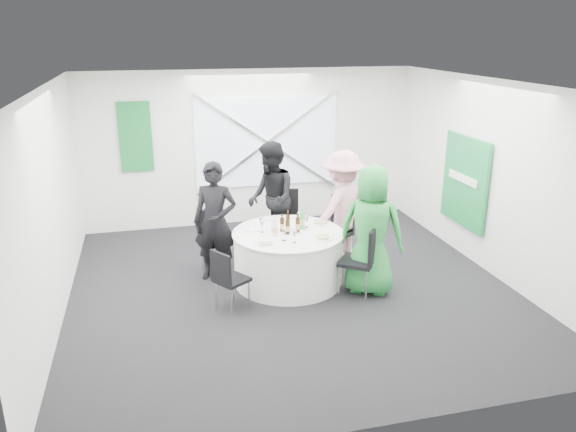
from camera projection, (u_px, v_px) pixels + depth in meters
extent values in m
plane|color=black|center=(291.00, 288.00, 7.87)|extent=(6.00, 6.00, 0.00)
plane|color=white|center=(292.00, 84.00, 6.99)|extent=(6.00, 6.00, 0.00)
plane|color=silver|center=(250.00, 148.00, 10.19)|extent=(6.00, 0.00, 6.00)
plane|color=silver|center=(382.00, 288.00, 4.67)|extent=(6.00, 0.00, 6.00)
plane|color=silver|center=(50.00, 209.00, 6.74)|extent=(0.00, 6.00, 6.00)
plane|color=silver|center=(492.00, 178.00, 8.13)|extent=(0.00, 6.00, 6.00)
cube|color=silver|center=(267.00, 142.00, 10.19)|extent=(2.60, 0.03, 1.60)
cube|color=silver|center=(267.00, 143.00, 10.15)|extent=(2.63, 0.05, 1.84)
cube|color=silver|center=(267.00, 143.00, 10.15)|extent=(2.63, 0.05, 1.84)
cube|color=#146835|center=(135.00, 137.00, 9.59)|extent=(0.55, 0.04, 1.20)
cube|color=#18843B|center=(465.00, 181.00, 8.73)|extent=(0.05, 1.20, 1.40)
cylinder|color=silver|center=(288.00, 258.00, 7.94)|extent=(1.52, 1.52, 0.74)
cylinder|color=silver|center=(288.00, 233.00, 7.82)|extent=(1.56, 1.56, 0.02)
cube|color=black|center=(285.00, 225.00, 8.91)|extent=(0.55, 0.55, 0.06)
cube|color=black|center=(285.00, 204.00, 9.04)|extent=(0.44, 0.13, 0.50)
cylinder|color=silver|center=(296.00, 236.00, 9.18)|extent=(0.02, 0.02, 0.48)
cylinder|color=silver|center=(273.00, 236.00, 9.17)|extent=(0.02, 0.02, 0.48)
cylinder|color=silver|center=(298.00, 244.00, 8.83)|extent=(0.02, 0.02, 0.48)
cylinder|color=silver|center=(274.00, 244.00, 8.81)|extent=(0.02, 0.02, 0.48)
cube|color=black|center=(218.00, 241.00, 8.33)|extent=(0.59, 0.59, 0.05)
cube|color=black|center=(205.00, 224.00, 8.33)|extent=(0.28, 0.35, 0.45)
cylinder|color=silver|center=(214.00, 251.00, 8.62)|extent=(0.02, 0.02, 0.43)
cylinder|color=silver|center=(203.00, 259.00, 8.32)|extent=(0.02, 0.02, 0.43)
cylinder|color=silver|center=(234.00, 254.00, 8.50)|extent=(0.02, 0.02, 0.43)
cylinder|color=silver|center=(223.00, 262.00, 8.20)|extent=(0.02, 0.02, 0.43)
cube|color=black|center=(333.00, 233.00, 8.53)|extent=(0.64, 0.64, 0.06)
cube|color=black|center=(343.00, 213.00, 8.59)|extent=(0.26, 0.41, 0.50)
cylinder|color=silver|center=(350.00, 249.00, 8.61)|extent=(0.02, 0.02, 0.48)
cylinder|color=silver|center=(331.00, 243.00, 8.86)|extent=(0.02, 0.02, 0.48)
cylinder|color=silver|center=(333.00, 256.00, 8.35)|extent=(0.02, 0.02, 0.48)
cylinder|color=silver|center=(315.00, 249.00, 8.61)|extent=(0.02, 0.02, 0.48)
cube|color=black|center=(357.00, 262.00, 7.55)|extent=(0.62, 0.62, 0.05)
cube|color=black|center=(374.00, 245.00, 7.39)|extent=(0.29, 0.37, 0.48)
cylinder|color=silver|center=(366.00, 286.00, 7.40)|extent=(0.02, 0.02, 0.46)
cylinder|color=silver|center=(373.00, 275.00, 7.72)|extent=(0.02, 0.02, 0.46)
cylinder|color=silver|center=(340.00, 282.00, 7.53)|extent=(0.02, 0.02, 0.46)
cylinder|color=silver|center=(347.00, 271.00, 7.85)|extent=(0.02, 0.02, 0.46)
cube|color=black|center=(232.00, 280.00, 7.18)|extent=(0.52, 0.52, 0.04)
cube|color=black|center=(221.00, 268.00, 6.98)|extent=(0.23, 0.32, 0.40)
cylinder|color=silver|center=(216.00, 295.00, 7.23)|extent=(0.02, 0.02, 0.39)
cylinder|color=silver|center=(232.00, 302.00, 7.04)|extent=(0.02, 0.02, 0.39)
cylinder|color=silver|center=(233.00, 287.00, 7.45)|extent=(0.02, 0.02, 0.39)
cylinder|color=silver|center=(249.00, 294.00, 7.25)|extent=(0.02, 0.02, 0.39)
imported|color=black|center=(215.00, 222.00, 7.93)|extent=(0.74, 0.62, 1.72)
imported|color=black|center=(271.00, 199.00, 8.84)|extent=(0.50, 0.89, 1.81)
imported|color=pink|center=(342.00, 208.00, 8.49)|extent=(1.25, 1.00, 1.76)
imported|color=green|center=(371.00, 230.00, 7.50)|extent=(1.04, 0.92, 1.79)
cylinder|color=white|center=(279.00, 219.00, 8.35)|extent=(0.28, 0.28, 0.01)
cylinder|color=white|center=(252.00, 228.00, 7.95)|extent=(0.28, 0.28, 0.01)
cylinder|color=white|center=(321.00, 223.00, 8.16)|extent=(0.29, 0.29, 0.01)
cylinder|color=#95B360|center=(321.00, 222.00, 8.15)|extent=(0.19, 0.19, 0.02)
cylinder|color=white|center=(323.00, 238.00, 7.58)|extent=(0.29, 0.29, 0.01)
cylinder|color=#95B360|center=(323.00, 237.00, 7.57)|extent=(0.19, 0.19, 0.02)
cylinder|color=white|center=(263.00, 242.00, 7.45)|extent=(0.27, 0.27, 0.01)
cube|color=silver|center=(265.00, 242.00, 7.37)|extent=(0.17, 0.12, 0.05)
cylinder|color=#351E09|center=(282.00, 225.00, 7.83)|extent=(0.06, 0.06, 0.19)
cylinder|color=#351E09|center=(282.00, 216.00, 7.79)|extent=(0.02, 0.02, 0.06)
cylinder|color=tan|center=(282.00, 226.00, 7.84)|extent=(0.06, 0.06, 0.07)
cylinder|color=#351E09|center=(288.00, 222.00, 7.91)|extent=(0.06, 0.06, 0.22)
cylinder|color=#351E09|center=(288.00, 213.00, 7.87)|extent=(0.02, 0.02, 0.06)
cylinder|color=tan|center=(288.00, 223.00, 7.92)|extent=(0.06, 0.06, 0.08)
cylinder|color=#351E09|center=(298.00, 225.00, 7.80)|extent=(0.06, 0.06, 0.21)
cylinder|color=#351E09|center=(298.00, 216.00, 7.75)|extent=(0.02, 0.02, 0.06)
cylinder|color=tan|center=(298.00, 226.00, 7.80)|extent=(0.06, 0.06, 0.07)
cylinder|color=#351E09|center=(287.00, 227.00, 7.72)|extent=(0.06, 0.06, 0.20)
cylinder|color=#351E09|center=(287.00, 218.00, 7.68)|extent=(0.02, 0.02, 0.06)
cylinder|color=tan|center=(287.00, 228.00, 7.73)|extent=(0.06, 0.06, 0.07)
cylinder|color=green|center=(302.00, 220.00, 7.92)|extent=(0.08, 0.08, 0.25)
cylinder|color=green|center=(302.00, 210.00, 7.87)|extent=(0.03, 0.03, 0.06)
cylinder|color=tan|center=(302.00, 222.00, 7.93)|extent=(0.08, 0.08, 0.09)
cylinder|color=white|center=(274.00, 228.00, 7.64)|extent=(0.08, 0.08, 0.24)
cylinder|color=white|center=(274.00, 218.00, 7.59)|extent=(0.03, 0.03, 0.06)
cylinder|color=tan|center=(274.00, 230.00, 7.65)|extent=(0.08, 0.08, 0.08)
cylinder|color=white|center=(261.00, 229.00, 7.96)|extent=(0.06, 0.06, 0.00)
cylinder|color=white|center=(261.00, 225.00, 7.94)|extent=(0.01, 0.01, 0.10)
cone|color=white|center=(261.00, 220.00, 7.92)|extent=(0.07, 0.07, 0.08)
cylinder|color=white|center=(294.00, 243.00, 7.44)|extent=(0.06, 0.06, 0.00)
cylinder|color=white|center=(294.00, 239.00, 7.42)|extent=(0.01, 0.01, 0.10)
cone|color=white|center=(294.00, 234.00, 7.39)|extent=(0.07, 0.07, 0.08)
cylinder|color=white|center=(284.00, 241.00, 7.51)|extent=(0.06, 0.06, 0.00)
cylinder|color=white|center=(284.00, 237.00, 7.49)|extent=(0.01, 0.01, 0.10)
cone|color=white|center=(284.00, 232.00, 7.47)|extent=(0.07, 0.07, 0.08)
cylinder|color=white|center=(262.00, 232.00, 7.82)|extent=(0.06, 0.06, 0.00)
cylinder|color=white|center=(262.00, 229.00, 7.80)|extent=(0.01, 0.01, 0.10)
cone|color=white|center=(262.00, 223.00, 7.78)|extent=(0.07, 0.07, 0.08)
cylinder|color=white|center=(300.00, 224.00, 8.16)|extent=(0.06, 0.06, 0.00)
cylinder|color=white|center=(300.00, 220.00, 8.14)|extent=(0.01, 0.01, 0.10)
cone|color=white|center=(300.00, 215.00, 8.12)|extent=(0.07, 0.07, 0.08)
cylinder|color=white|center=(306.00, 227.00, 8.02)|extent=(0.06, 0.06, 0.00)
cylinder|color=white|center=(306.00, 224.00, 8.00)|extent=(0.01, 0.01, 0.10)
cone|color=white|center=(307.00, 219.00, 7.98)|extent=(0.07, 0.07, 0.08)
cube|color=silver|center=(322.00, 225.00, 8.11)|extent=(0.10, 0.13, 0.01)
cube|color=silver|center=(308.00, 221.00, 8.28)|extent=(0.08, 0.14, 0.01)
cube|color=silver|center=(254.00, 225.00, 8.11)|extent=(0.09, 0.14, 0.01)
cube|color=silver|center=(247.00, 233.00, 7.77)|extent=(0.08, 0.14, 0.01)
cube|color=silver|center=(290.00, 219.00, 8.36)|extent=(0.15, 0.02, 0.01)
cube|color=silver|center=(269.00, 220.00, 8.30)|extent=(0.15, 0.02, 0.01)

